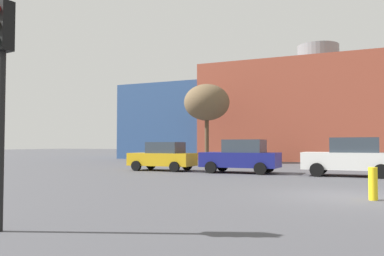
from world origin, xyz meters
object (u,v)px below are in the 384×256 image
at_px(parked_car_1, 241,156).
at_px(parked_car_2, 350,157).
at_px(bollard_yellow_0, 373,184).
at_px(traffic_light_near_left, 1,62).
at_px(parked_car_0, 163,156).
at_px(bare_tree_0, 207,103).

bearing_deg(parked_car_1, parked_car_2, 180.00).
xyz_separation_m(parked_car_1, bollard_yellow_0, (6.38, -8.61, -0.44)).
relative_size(traffic_light_near_left, bollard_yellow_0, 4.54).
xyz_separation_m(parked_car_0, parked_car_1, (4.76, -0.00, 0.06)).
bearing_deg(bare_tree_0, bollard_yellow_0, -56.77).
bearing_deg(bare_tree_0, parked_car_0, -81.96).
distance_m(bare_tree_0, bollard_yellow_0, 23.54).
bearing_deg(parked_car_0, bollard_yellow_0, 142.30).
xyz_separation_m(traffic_light_near_left, bollard_yellow_0, (6.07, 7.02, -2.56)).
relative_size(traffic_light_near_left, bare_tree_0, 0.62).
xyz_separation_m(parked_car_2, bare_tree_0, (-11.73, 10.70, 4.15)).
bearing_deg(bollard_yellow_0, parked_car_2, 96.09).
bearing_deg(parked_car_1, bollard_yellow_0, 126.55).
bearing_deg(parked_car_0, parked_car_1, 180.00).
height_order(parked_car_2, bollard_yellow_0, parked_car_2).
bearing_deg(parked_car_2, bare_tree_0, -42.38).
relative_size(parked_car_2, bollard_yellow_0, 4.76).
bearing_deg(parked_car_0, parked_car_2, 180.00).
relative_size(parked_car_0, traffic_light_near_left, 0.94).
relative_size(parked_car_0, parked_car_2, 0.90).
height_order(parked_car_1, bare_tree_0, bare_tree_0).
relative_size(parked_car_0, bollard_yellow_0, 4.26).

